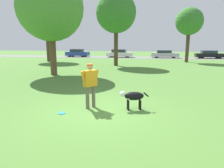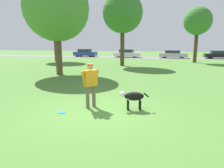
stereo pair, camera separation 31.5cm
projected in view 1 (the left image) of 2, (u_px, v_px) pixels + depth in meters
name	position (u px, v px, depth m)	size (l,w,h in m)	color
ground_plane	(100.00, 112.00, 6.83)	(120.00, 120.00, 0.00)	#4C7A33
far_road_strip	(142.00, 58.00, 34.60)	(120.00, 6.00, 0.01)	slate
person	(90.00, 82.00, 7.09)	(0.53, 0.63, 1.60)	#665B4C
dog	(133.00, 97.00, 6.98)	(1.02, 0.46, 0.67)	black
frisbee	(62.00, 113.00, 6.66)	(0.24, 0.24, 0.02)	#268CE5
tree_mid_center	(116.00, 13.00, 20.54)	(4.14, 4.14, 7.53)	#4C3826
tree_near_left	(50.00, 8.00, 14.23)	(4.74, 4.74, 7.20)	brown
tree_far_left	(46.00, 18.00, 25.83)	(4.54, 4.54, 7.89)	#4C3826
tree_far_right	(189.00, 22.00, 24.73)	(3.37, 3.37, 6.75)	#4C3826
parked_car_blue	(77.00, 53.00, 36.82)	(4.20, 1.80, 1.40)	#284293
parked_car_white	(119.00, 53.00, 35.24)	(4.62, 1.85, 1.39)	white
parked_car_silver	(165.00, 54.00, 33.88)	(4.61, 1.95, 1.28)	#B7B7BC
parked_car_black	(209.00, 54.00, 32.57)	(4.41, 1.71, 1.29)	black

